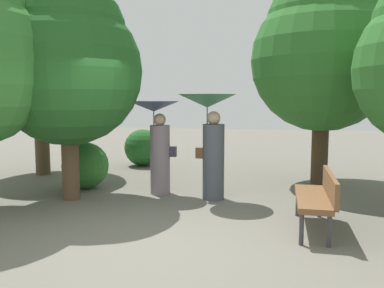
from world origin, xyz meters
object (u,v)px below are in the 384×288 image
object	(u,v)px
person_left	(157,133)
tree_mid_right	(323,49)
person_right	(210,128)
tree_far_back	(39,59)
tree_near_left	(67,60)
park_bench	(318,195)

from	to	relation	value
person_left	tree_mid_right	xyz separation A→B (m)	(3.27, 1.59, 1.72)
person_right	tree_mid_right	world-z (taller)	tree_mid_right
tree_far_back	person_left	bearing A→B (deg)	-23.36
tree_near_left	tree_far_back	distance (m)	2.90
tree_far_back	person_right	bearing A→B (deg)	-20.98
tree_mid_right	tree_far_back	size ratio (longest dim) A/B	1.04
park_bench	tree_near_left	xyz separation A→B (m)	(-4.33, 1.03, 2.07)
park_bench	tree_far_back	xyz separation A→B (m)	(-6.21, 3.22, 2.32)
person_left	tree_far_back	bearing A→B (deg)	60.15
tree_mid_right	person_left	bearing A→B (deg)	-154.11
person_right	tree_mid_right	bearing A→B (deg)	-56.40
person_right	tree_mid_right	size ratio (longest dim) A/B	0.42
park_bench	tree_mid_right	world-z (taller)	tree_mid_right
park_bench	tree_near_left	distance (m)	4.91
person_left	tree_near_left	bearing A→B (deg)	110.31
tree_mid_right	person_right	bearing A→B (deg)	-139.91
person_left	person_right	bearing A→B (deg)	-109.64
park_bench	tree_mid_right	distance (m)	4.16
tree_near_left	person_left	bearing A→B (deg)	26.79
park_bench	tree_far_back	distance (m)	7.37
person_left	park_bench	bearing A→B (deg)	-128.23
person_left	tree_far_back	size ratio (longest dim) A/B	0.41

